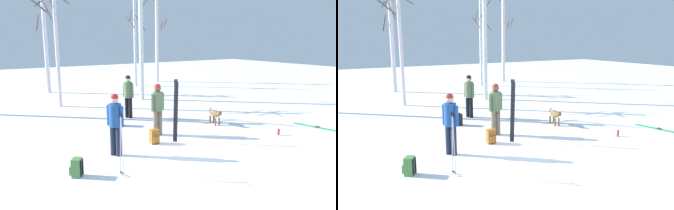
# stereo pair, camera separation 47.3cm
# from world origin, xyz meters

# --- Properties ---
(ground_plane) EXTENTS (60.00, 60.00, 0.00)m
(ground_plane) POSITION_xyz_m (0.00, 0.00, 0.00)
(ground_plane) COLOR white
(person_0) EXTENTS (0.52, 0.34, 1.72)m
(person_0) POSITION_xyz_m (0.09, 2.07, 0.98)
(person_0) COLOR #72604C
(person_0) RESTS_ON ground_plane
(person_1) EXTENTS (0.34, 0.49, 1.72)m
(person_1) POSITION_xyz_m (0.36, 4.78, 0.98)
(person_1) COLOR black
(person_1) RESTS_ON ground_plane
(person_2) EXTENTS (0.34, 0.46, 1.72)m
(person_2) POSITION_xyz_m (-1.89, 0.99, 0.98)
(person_2) COLOR #1E2338
(person_2) RESTS_ON ground_plane
(dog) EXTENTS (0.33, 0.89, 0.57)m
(dog) POSITION_xyz_m (2.59, 2.09, 0.39)
(dog) COLOR brown
(dog) RESTS_ON ground_plane
(ski_pair_planted_0) EXTENTS (0.16, 0.08, 1.95)m
(ski_pair_planted_0) POSITION_xyz_m (0.17, 1.14, 0.97)
(ski_pair_planted_0) COLOR black
(ski_pair_planted_0) RESTS_ON ground_plane
(ski_pair_lying_0) EXTENTS (0.50, 1.83, 0.05)m
(ski_pair_lying_0) POSITION_xyz_m (5.36, -0.29, 0.01)
(ski_pair_lying_0) COLOR green
(ski_pair_lying_0) RESTS_ON ground_plane
(ski_poles_0) EXTENTS (0.07, 0.21, 1.52)m
(ski_poles_0) POSITION_xyz_m (-2.35, -0.37, 0.81)
(ski_poles_0) COLOR #B2B2BC
(ski_poles_0) RESTS_ON ground_plane
(backpack_0) EXTENTS (0.29, 0.27, 0.44)m
(backpack_0) POSITION_xyz_m (-0.51, 3.84, 0.21)
(backpack_0) COLOR black
(backpack_0) RESTS_ON ground_plane
(backpack_1) EXTENTS (0.34, 0.34, 0.44)m
(backpack_1) POSITION_xyz_m (-3.25, 0.16, 0.21)
(backpack_1) COLOR #4C7F3F
(backpack_1) RESTS_ON ground_plane
(backpack_2) EXTENTS (0.27, 0.30, 0.44)m
(backpack_2) POSITION_xyz_m (-0.47, 1.32, 0.21)
(backpack_2) COLOR #99591E
(backpack_2) RESTS_ON ground_plane
(water_bottle_0) EXTENTS (0.08, 0.08, 0.21)m
(water_bottle_0) POSITION_xyz_m (3.43, -0.12, 0.10)
(water_bottle_0) COLOR red
(water_bottle_0) RESTS_ON ground_plane
(birch_tree_1) EXTENTS (1.45, 1.45, 5.74)m
(birch_tree_1) POSITION_xyz_m (-1.34, 8.56, 3.02)
(birch_tree_1) COLOR silver
(birch_tree_1) RESTS_ON ground_plane
(birch_tree_2) EXTENTS (1.41, 1.42, 5.64)m
(birch_tree_2) POSITION_xyz_m (-0.76, 12.99, 2.92)
(birch_tree_2) COLOR silver
(birch_tree_2) RESTS_ON ground_plane
(birch_tree_3) EXTENTS (0.86, 1.20, 7.94)m
(birch_tree_3) POSITION_xyz_m (2.78, 8.08, 4.12)
(birch_tree_3) COLOR silver
(birch_tree_3) RESTS_ON ground_plane
(birch_tree_4) EXTENTS (1.15, 1.05, 5.64)m
(birch_tree_4) POSITION_xyz_m (4.79, 12.73, 2.92)
(birch_tree_4) COLOR silver
(birch_tree_4) RESTS_ON ground_plane
(birch_tree_5) EXTENTS (1.27, 1.26, 6.61)m
(birch_tree_5) POSITION_xyz_m (7.19, 13.93, 3.18)
(birch_tree_5) COLOR silver
(birch_tree_5) RESTS_ON ground_plane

